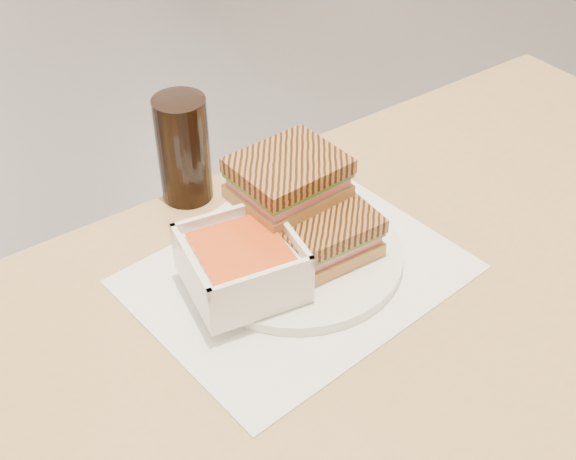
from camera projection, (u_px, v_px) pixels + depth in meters
main_table at (408, 359)px, 0.95m from camera, size 1.21×0.71×0.75m
tray_liner at (298, 274)px, 0.90m from camera, size 0.40×0.33×0.00m
plate at (296, 254)px, 0.92m from camera, size 0.27×0.27×0.01m
soup_bowl at (242, 265)px, 0.85m from camera, size 0.15×0.15×0.07m
panini_lower at (322, 233)px, 0.90m from camera, size 0.13×0.11×0.05m
panini_upper at (288, 179)px, 0.89m from camera, size 0.13×0.11×0.06m
cola_glass at (183, 149)px, 0.98m from camera, size 0.07×0.07×0.15m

